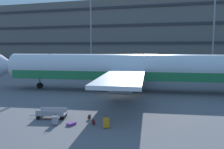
% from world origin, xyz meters
% --- Properties ---
extents(ground_plane, '(600.00, 600.00, 0.00)m').
position_xyz_m(ground_plane, '(0.00, 0.00, 0.00)').
color(ground_plane, '#5B5B60').
extents(terminal_structure, '(161.40, 20.53, 19.19)m').
position_xyz_m(terminal_structure, '(0.00, 44.44, 9.60)').
color(terminal_structure, '#605B56').
rests_on(terminal_structure, ground_plane).
extents(airliner, '(38.96, 31.63, 10.83)m').
position_xyz_m(airliner, '(-0.04, 2.86, 3.19)').
color(airliner, silver).
rests_on(airliner, ground_plane).
extents(light_mast_left, '(1.80, 0.50, 25.21)m').
position_xyz_m(light_mast_left, '(-14.94, 26.53, 14.34)').
color(light_mast_left, gray).
rests_on(light_mast_left, ground_plane).
extents(light_mast_center_left, '(1.80, 0.50, 22.42)m').
position_xyz_m(light_mast_center_left, '(13.43, 26.53, 12.91)').
color(light_mast_center_left, gray).
rests_on(light_mast_center_left, ground_plane).
extents(suitcase_teal, '(0.65, 0.83, 0.20)m').
position_xyz_m(suitcase_teal, '(-0.51, -12.99, 0.10)').
color(suitcase_teal, '#72388C').
rests_on(suitcase_teal, ground_plane).
extents(suitcase_scuffed, '(0.52, 0.42, 0.98)m').
position_xyz_m(suitcase_scuffed, '(2.42, -12.84, 0.43)').
color(suitcase_scuffed, orange).
rests_on(suitcase_scuffed, ground_plane).
extents(suitcase_small, '(0.50, 0.40, 0.94)m').
position_xyz_m(suitcase_small, '(-1.77, -13.38, 0.39)').
color(suitcase_small, gray).
rests_on(suitcase_small, ground_plane).
extents(backpack_purple, '(0.35, 0.35, 0.52)m').
position_xyz_m(backpack_purple, '(1.24, -12.44, 0.23)').
color(backpack_purple, maroon).
rests_on(backpack_purple, ground_plane).
extents(backpack_laid_flat, '(0.37, 0.39, 0.49)m').
position_xyz_m(backpack_laid_flat, '(0.30, -11.20, 0.21)').
color(backpack_laid_flat, '#592619').
rests_on(backpack_laid_flat, ground_plane).
extents(baggage_cart, '(3.37, 1.89, 0.82)m').
position_xyz_m(baggage_cart, '(-3.03, -11.78, 0.43)').
color(baggage_cart, gray).
rests_on(baggage_cart, ground_plane).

